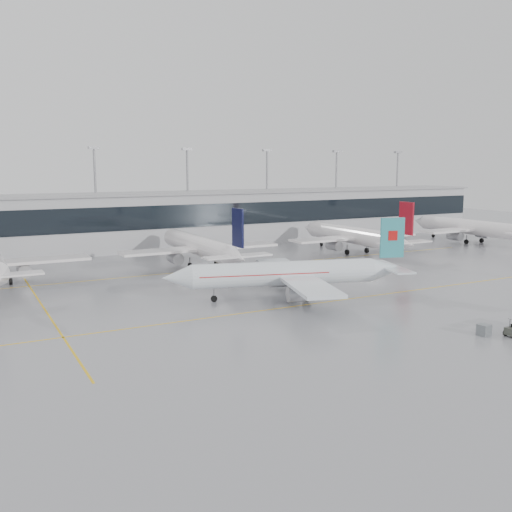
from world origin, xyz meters
TOP-DOWN VIEW (x-y plane):
  - ground at (0.00, 0.00)m, footprint 320.00×320.00m
  - taxi_line_main at (0.00, 0.00)m, footprint 120.00×0.25m
  - taxi_line_north at (0.00, 30.00)m, footprint 120.00×0.25m
  - taxi_line_cross at (-30.00, 15.00)m, footprint 0.25×60.00m
  - terminal at (0.00, 62.00)m, footprint 180.00×15.00m
  - terminal_glass at (0.00, 54.45)m, footprint 180.00×0.20m
  - terminal_roof at (0.00, 62.00)m, footprint 182.00×16.00m
  - light_masts at (0.00, 68.00)m, footprint 156.40×1.00m
  - air_canada_jet at (1.71, 4.21)m, footprint 34.89×28.15m
  - parked_jet_c at (-0.00, 33.69)m, footprint 29.64×36.96m
  - parked_jet_d at (35.00, 33.69)m, footprint 29.64×36.96m
  - parked_jet_e at (70.00, 33.69)m, footprint 29.64×36.96m
  - gse_unit at (10.73, -20.86)m, footprint 1.38×1.30m

SIDE VIEW (x-z plane):
  - ground at x=0.00m, z-range 0.00..0.00m
  - taxi_line_main at x=0.00m, z-range 0.00..0.01m
  - taxi_line_north at x=0.00m, z-range 0.00..0.01m
  - taxi_line_cross at x=-30.00m, z-range 0.00..0.01m
  - gse_unit at x=10.73m, z-range 0.00..1.25m
  - air_canada_jet at x=1.71m, z-range -2.03..8.97m
  - parked_jet_c at x=0.00m, z-range -2.15..9.57m
  - parked_jet_d at x=35.00m, z-range -2.15..9.57m
  - parked_jet_e at x=70.00m, z-range -2.15..9.57m
  - terminal at x=0.00m, z-range 0.00..12.00m
  - terminal_glass at x=0.00m, z-range 5.00..10.00m
  - terminal_roof at x=0.00m, z-range 12.00..12.40m
  - light_masts at x=0.00m, z-range 2.04..24.64m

